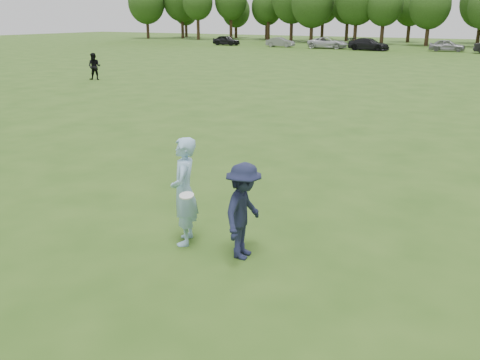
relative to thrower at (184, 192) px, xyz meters
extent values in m
plane|color=#2B4D15|center=(0.15, -0.38, -1.05)|extent=(200.00, 200.00, 0.00)
imported|color=#96C1E8|center=(0.00, 0.00, 0.00)|extent=(0.80, 0.91, 2.10)
imported|color=#191E38|center=(1.29, 0.02, -0.16)|extent=(0.79, 1.22, 1.79)
imported|color=black|center=(-20.82, 18.34, -0.14)|extent=(1.08, 0.98, 1.82)
imported|color=black|center=(-35.21, 59.22, -0.33)|extent=(4.34, 2.07, 1.43)
imported|color=slate|center=(-26.35, 59.26, -0.40)|extent=(4.07, 1.71, 1.31)
imported|color=silver|center=(-19.31, 59.29, -0.31)|extent=(5.48, 2.83, 1.48)
imported|color=black|center=(-13.49, 58.24, -0.29)|extent=(5.41, 2.62, 1.52)
imported|color=gray|center=(-4.56, 61.11, -0.33)|extent=(4.35, 2.06, 1.44)
cylinder|color=white|center=(0.30, -0.33, 0.07)|extent=(0.29, 0.29, 0.09)
cylinder|color=#332114|center=(-60.53, 71.82, 0.76)|extent=(0.56, 0.56, 3.63)
ellipsoid|color=#213B13|center=(-60.53, 71.82, 5.50)|extent=(6.88, 6.88, 7.91)
cylinder|color=#332114|center=(-55.36, 75.99, 1.01)|extent=(0.56, 0.56, 4.13)
cylinder|color=#332114|center=(-49.20, 72.38, 1.04)|extent=(0.56, 0.56, 4.18)
ellipsoid|color=#213B13|center=(-49.20, 72.38, 5.43)|extent=(5.42, 5.42, 6.23)
cylinder|color=#332114|center=(-44.33, 75.84, 1.08)|extent=(0.56, 0.56, 4.26)
ellipsoid|color=#213B13|center=(-44.33, 75.84, 5.67)|extent=(5.79, 5.79, 6.66)
cylinder|color=#332114|center=(-37.44, 77.41, 0.91)|extent=(0.56, 0.56, 3.91)
ellipsoid|color=#213B13|center=(-37.44, 77.41, 5.19)|extent=(5.47, 5.47, 6.29)
cylinder|color=#332114|center=(-32.14, 75.65, 0.87)|extent=(0.56, 0.56, 3.83)
ellipsoid|color=#213B13|center=(-32.14, 75.65, 5.65)|extent=(6.75, 6.75, 7.76)
cylinder|color=#332114|center=(-27.24, 72.68, 0.58)|extent=(0.56, 0.56, 3.25)
ellipsoid|color=#213B13|center=(-27.24, 72.68, 5.08)|extent=(6.76, 6.76, 7.78)
cylinder|color=#332114|center=(-20.08, 73.09, 0.81)|extent=(0.56, 0.56, 3.71)
ellipsoid|color=#213B13|center=(-20.08, 73.09, 5.50)|extent=(6.68, 6.68, 7.68)
cylinder|color=#332114|center=(-15.76, 72.71, 0.68)|extent=(0.56, 0.56, 3.46)
ellipsoid|color=#213B13|center=(-15.76, 72.71, 4.74)|extent=(5.49, 5.49, 6.31)
cylinder|color=#332114|center=(-9.17, 72.57, 0.52)|extent=(0.56, 0.56, 3.14)
ellipsoid|color=#213B13|center=(-9.17, 72.57, 4.55)|extent=(5.78, 5.78, 6.64)
cylinder|color=#332114|center=(-58.12, 81.02, 0.44)|extent=(0.56, 0.56, 2.97)
ellipsoid|color=#213B13|center=(-58.12, 81.02, 3.99)|extent=(4.85, 4.85, 5.58)
cylinder|color=#332114|center=(-46.96, 82.15, 0.32)|extent=(0.56, 0.56, 2.73)
ellipsoid|color=#213B13|center=(-46.96, 82.15, 4.00)|extent=(5.45, 5.45, 6.27)
cylinder|color=#332114|center=(-39.41, 80.55, 0.58)|extent=(0.56, 0.56, 3.25)
ellipsoid|color=#213B13|center=(-39.41, 80.55, 4.62)|extent=(5.68, 5.68, 6.53)
cylinder|color=#332114|center=(-29.57, 83.55, 0.76)|extent=(0.56, 0.56, 3.62)
ellipsoid|color=#213B13|center=(-29.57, 83.55, 5.04)|extent=(5.80, 5.80, 6.67)
cylinder|color=#332114|center=(-24.09, 81.00, 0.75)|extent=(0.56, 0.56, 3.61)
ellipsoid|color=#213B13|center=(-24.09, 81.00, 4.93)|extent=(5.58, 5.58, 6.42)
cylinder|color=#332114|center=(-13.79, 81.54, 0.60)|extent=(0.56, 0.56, 3.29)
ellipsoid|color=#213B13|center=(-13.79, 81.54, 4.50)|extent=(5.30, 5.30, 6.09)
cylinder|color=#332114|center=(-3.35, 83.01, 0.59)|extent=(0.56, 0.56, 3.28)
camera|label=1|loc=(5.46, -7.36, 3.19)|focal=38.00mm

